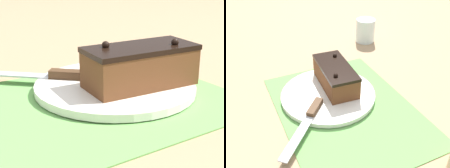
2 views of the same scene
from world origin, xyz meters
TOP-DOWN VIEW (x-y plane):
  - ground_plane at (0.00, 0.00)m, footprint 3.00×3.00m
  - placemat_woven at (0.00, 0.00)m, footprint 0.46×0.34m
  - cake_plate at (-0.07, -0.02)m, footprint 0.26×0.26m
  - chocolate_cake at (-0.09, 0.01)m, footprint 0.18×0.09m
  - serving_knife at (0.01, -0.11)m, footprint 0.17×0.16m
  - drinking_glass at (-0.35, 0.26)m, footprint 0.07×0.07m

SIDE VIEW (x-z plane):
  - ground_plane at x=0.00m, z-range 0.00..0.00m
  - placemat_woven at x=0.00m, z-range 0.00..0.00m
  - cake_plate at x=-0.07m, z-range 0.00..0.02m
  - serving_knife at x=0.01m, z-range 0.01..0.03m
  - drinking_glass at x=-0.35m, z-range 0.00..0.09m
  - chocolate_cake at x=-0.09m, z-range 0.01..0.09m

